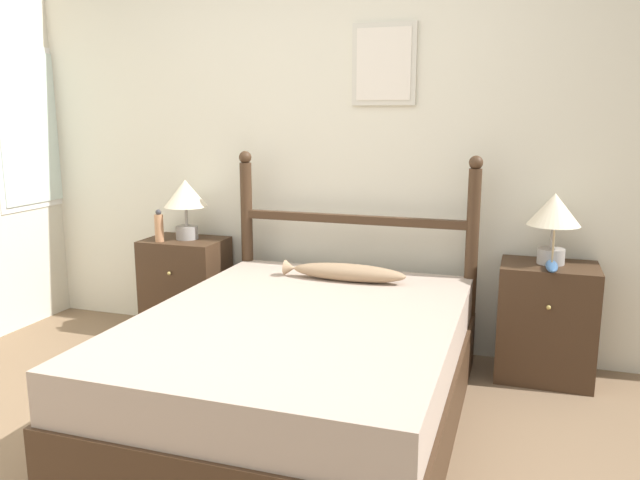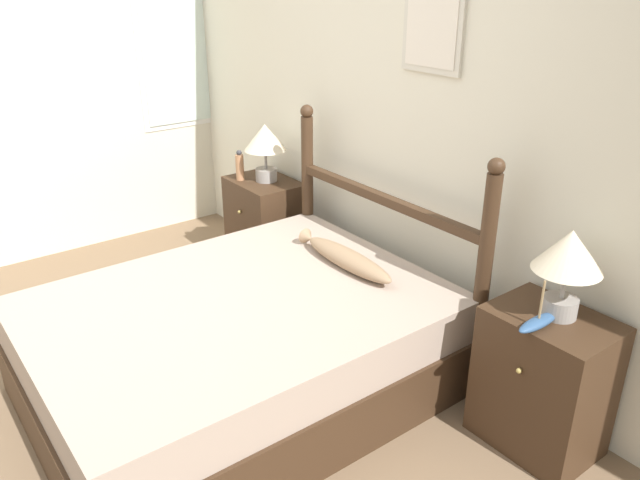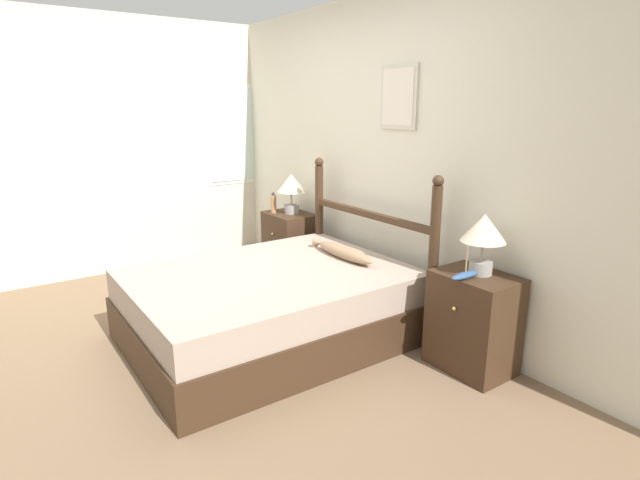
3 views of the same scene
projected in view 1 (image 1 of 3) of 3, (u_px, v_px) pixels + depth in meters
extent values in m
plane|color=#7A6047|center=(207.00, 476.00, 2.56)|extent=(16.00, 16.00, 0.00)
cube|color=beige|center=(332.00, 144.00, 3.92)|extent=(6.40, 0.06, 2.55)
cube|color=beige|center=(384.00, 64.00, 3.69)|extent=(0.39, 0.02, 0.48)
cube|color=silver|center=(384.00, 64.00, 3.68)|extent=(0.33, 0.01, 0.42)
cube|color=white|center=(40.00, 128.00, 4.38)|extent=(0.01, 0.83, 1.11)
cube|color=silver|center=(41.00, 128.00, 4.38)|extent=(0.01, 0.75, 1.03)
cube|color=#3D2819|center=(301.00, 388.00, 3.03)|extent=(1.49, 1.95, 0.31)
cube|color=tan|center=(300.00, 336.00, 2.98)|extent=(1.45, 1.91, 0.22)
cylinder|color=#3D2819|center=(247.00, 252.00, 4.04)|extent=(0.07, 0.07, 1.16)
sphere|color=#3D2819|center=(245.00, 157.00, 3.92)|extent=(0.08, 0.08, 0.08)
cylinder|color=#3D2819|center=(471.00, 269.00, 3.61)|extent=(0.07, 0.07, 1.16)
sphere|color=#3D2819|center=(476.00, 163.00, 3.49)|extent=(0.08, 0.08, 0.08)
cube|color=#3D2819|center=(353.00, 219.00, 3.78)|extent=(1.42, 0.05, 0.05)
cube|color=#3D2819|center=(186.00, 287.00, 4.17)|extent=(0.51, 0.38, 0.65)
sphere|color=tan|center=(169.00, 273.00, 3.95)|extent=(0.02, 0.02, 0.02)
cube|color=#3D2819|center=(546.00, 322.00, 3.47)|extent=(0.51, 0.38, 0.65)
sphere|color=tan|center=(549.00, 307.00, 3.25)|extent=(0.02, 0.02, 0.02)
cylinder|color=gray|center=(187.00, 232.00, 4.10)|extent=(0.15, 0.15, 0.09)
cylinder|color=gray|center=(186.00, 216.00, 4.08)|extent=(0.02, 0.02, 0.13)
cone|color=beige|center=(185.00, 193.00, 4.05)|extent=(0.28, 0.28, 0.18)
cylinder|color=gray|center=(551.00, 256.00, 3.42)|extent=(0.15, 0.15, 0.09)
cylinder|color=gray|center=(552.00, 237.00, 3.40)|extent=(0.02, 0.02, 0.13)
cone|color=beige|center=(554.00, 209.00, 3.37)|extent=(0.28, 0.28, 0.18)
cylinder|color=tan|center=(159.00, 228.00, 4.01)|extent=(0.06, 0.06, 0.18)
sphere|color=#333338|center=(158.00, 212.00, 3.99)|extent=(0.04, 0.04, 0.04)
ellipsoid|color=#335684|center=(552.00, 266.00, 3.29)|extent=(0.06, 0.24, 0.04)
cylinder|color=#997F56|center=(553.00, 247.00, 3.26)|extent=(0.01, 0.01, 0.17)
ellipsoid|color=#997A5B|center=(349.00, 272.00, 3.54)|extent=(0.66, 0.13, 0.10)
cone|color=#997A5B|center=(290.00, 268.00, 3.65)|extent=(0.06, 0.09, 0.09)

